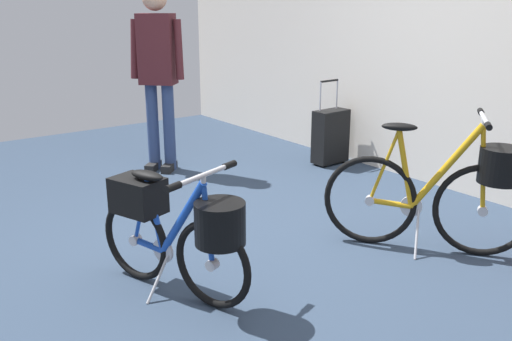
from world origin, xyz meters
The scene contains 6 objects.
ground_plane centered at (0.00, 0.00, 0.00)m, with size 8.04×8.04×0.00m, color #2D3D51.
back_wall centered at (0.00, 2.28, 1.43)m, with size 8.04×0.10×2.85m, color silver.
folding_bike_foreground centered at (0.27, -0.52, 0.40)m, with size 1.00×0.55×0.74m.
display_bike_left centered at (0.80, 1.11, 0.42)m, with size 1.06×0.84×0.91m.
visitor_near_wall centered at (-1.94, 0.53, 0.97)m, with size 0.41×0.40×1.69m.
rolling_suitcase centered at (-1.11, 1.95, 0.28)m, with size 0.19×0.37×0.83m.
Camera 1 is at (2.72, -1.82, 1.55)m, focal length 38.93 mm.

